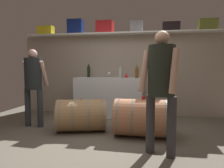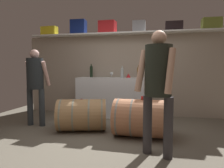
{
  "view_description": "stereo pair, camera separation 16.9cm",
  "coord_description": "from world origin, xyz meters",
  "px_view_note": "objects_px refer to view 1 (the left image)",
  "views": [
    {
      "loc": [
        0.68,
        -3.18,
        1.18
      ],
      "look_at": [
        0.02,
        0.62,
        0.88
      ],
      "focal_mm": 33.87,
      "sensor_mm": 36.0,
      "label": 1
    },
    {
      "loc": [
        0.84,
        -3.15,
        1.18
      ],
      "look_at": [
        0.02,
        0.62,
        0.88
      ],
      "focal_mm": 33.87,
      "sensor_mm": 36.0,
      "label": 2
    }
  ],
  "objects_px": {
    "wine_barrel_far": "(81,115)",
    "winemaker_pouring": "(33,79)",
    "toolcase_olive": "(208,25)",
    "tasting_cup": "(143,98)",
    "wine_bottle_dark": "(89,71)",
    "toolcase_yellow": "(46,31)",
    "visitor_tasting": "(161,80)",
    "toolcase_black": "(171,27)",
    "toolcase_red": "(105,27)",
    "red_funnel": "(126,76)",
    "work_cabinet": "(109,97)",
    "wine_bottle_clear": "(120,72)",
    "wine_glass": "(109,74)",
    "toolcase_grey": "(137,27)",
    "toolcase_navy": "(76,27)",
    "wine_barrel_near": "(142,118)",
    "wine_bottle_amber": "(137,72)"
  },
  "relations": [
    {
      "from": "red_funnel",
      "to": "visitor_tasting",
      "type": "bearing_deg",
      "value": -72.4
    },
    {
      "from": "work_cabinet",
      "to": "wine_bottle_amber",
      "type": "distance_m",
      "value": 0.93
    },
    {
      "from": "wine_bottle_clear",
      "to": "wine_glass",
      "type": "height_order",
      "value": "wine_bottle_clear"
    },
    {
      "from": "toolcase_navy",
      "to": "toolcase_yellow",
      "type": "bearing_deg",
      "value": 177.55
    },
    {
      "from": "toolcase_navy",
      "to": "wine_barrel_near",
      "type": "height_order",
      "value": "toolcase_navy"
    },
    {
      "from": "work_cabinet",
      "to": "wine_barrel_far",
      "type": "xyz_separation_m",
      "value": [
        -0.27,
        -1.29,
        -0.17
      ]
    },
    {
      "from": "wine_bottle_dark",
      "to": "red_funnel",
      "type": "xyz_separation_m",
      "value": [
        0.95,
        -0.06,
        -0.1
      ]
    },
    {
      "from": "red_funnel",
      "to": "winemaker_pouring",
      "type": "distance_m",
      "value": 2.1
    },
    {
      "from": "toolcase_yellow",
      "to": "toolcase_grey",
      "type": "distance_m",
      "value": 2.35
    },
    {
      "from": "wine_bottle_clear",
      "to": "wine_barrel_near",
      "type": "bearing_deg",
      "value": -67.17
    },
    {
      "from": "toolcase_grey",
      "to": "wine_bottle_dark",
      "type": "relative_size",
      "value": 0.9
    },
    {
      "from": "work_cabinet",
      "to": "wine_barrel_far",
      "type": "distance_m",
      "value": 1.33
    },
    {
      "from": "wine_barrel_near",
      "to": "red_funnel",
      "type": "bearing_deg",
      "value": 108.2
    },
    {
      "from": "toolcase_grey",
      "to": "wine_barrel_near",
      "type": "xyz_separation_m",
      "value": [
        0.2,
        -1.57,
        -1.84
      ]
    },
    {
      "from": "tasting_cup",
      "to": "work_cabinet",
      "type": "bearing_deg",
      "value": 121.79
    },
    {
      "from": "wine_barrel_far",
      "to": "wine_barrel_near",
      "type": "bearing_deg",
      "value": -21.16
    },
    {
      "from": "toolcase_navy",
      "to": "wine_bottle_clear",
      "type": "xyz_separation_m",
      "value": [
        1.17,
        -0.24,
        -1.14
      ]
    },
    {
      "from": "toolcase_navy",
      "to": "red_funnel",
      "type": "xyz_separation_m",
      "value": [
        1.3,
        -0.13,
        -1.21
      ]
    },
    {
      "from": "toolcase_olive",
      "to": "tasting_cup",
      "type": "bearing_deg",
      "value": -132.86
    },
    {
      "from": "toolcase_grey",
      "to": "toolcase_olive",
      "type": "distance_m",
      "value": 1.61
    },
    {
      "from": "wine_glass",
      "to": "toolcase_yellow",
      "type": "bearing_deg",
      "value": 177.47
    },
    {
      "from": "toolcase_black",
      "to": "wine_bottle_dark",
      "type": "relative_size",
      "value": 1.17
    },
    {
      "from": "toolcase_grey",
      "to": "toolcase_black",
      "type": "height_order",
      "value": "toolcase_grey"
    },
    {
      "from": "winemaker_pouring",
      "to": "visitor_tasting",
      "type": "distance_m",
      "value": 2.63
    },
    {
      "from": "visitor_tasting",
      "to": "toolcase_black",
      "type": "bearing_deg",
      "value": -73.58
    },
    {
      "from": "wine_bottle_clear",
      "to": "wine_barrel_near",
      "type": "xyz_separation_m",
      "value": [
        0.56,
        -1.34,
        -0.74
      ]
    },
    {
      "from": "work_cabinet",
      "to": "wine_bottle_amber",
      "type": "height_order",
      "value": "wine_bottle_amber"
    },
    {
      "from": "toolcase_olive",
      "to": "visitor_tasting",
      "type": "bearing_deg",
      "value": -117.58
    },
    {
      "from": "toolcase_navy",
      "to": "toolcase_olive",
      "type": "height_order",
      "value": "toolcase_navy"
    },
    {
      "from": "toolcase_black",
      "to": "tasting_cup",
      "type": "distance_m",
      "value": 2.23
    },
    {
      "from": "wine_bottle_dark",
      "to": "red_funnel",
      "type": "distance_m",
      "value": 0.96
    },
    {
      "from": "toolcase_grey",
      "to": "wine_bottle_dark",
      "type": "height_order",
      "value": "toolcase_grey"
    },
    {
      "from": "toolcase_navy",
      "to": "toolcase_black",
      "type": "bearing_deg",
      "value": -2.45
    },
    {
      "from": "wine_bottle_dark",
      "to": "toolcase_yellow",
      "type": "bearing_deg",
      "value": 176.6
    },
    {
      "from": "toolcase_olive",
      "to": "tasting_cup",
      "type": "height_order",
      "value": "toolcase_olive"
    },
    {
      "from": "wine_barrel_far",
      "to": "winemaker_pouring",
      "type": "bearing_deg",
      "value": 156.34
    },
    {
      "from": "wine_bottle_dark",
      "to": "visitor_tasting",
      "type": "relative_size",
      "value": 0.2
    },
    {
      "from": "toolcase_red",
      "to": "tasting_cup",
      "type": "relative_size",
      "value": 6.95
    },
    {
      "from": "toolcase_olive",
      "to": "red_funnel",
      "type": "height_order",
      "value": "toolcase_olive"
    },
    {
      "from": "wine_bottle_dark",
      "to": "visitor_tasting",
      "type": "height_order",
      "value": "visitor_tasting"
    },
    {
      "from": "toolcase_black",
      "to": "red_funnel",
      "type": "distance_m",
      "value": 1.54
    },
    {
      "from": "toolcase_navy",
      "to": "wine_barrel_far",
      "type": "height_order",
      "value": "toolcase_navy"
    },
    {
      "from": "wine_bottle_clear",
      "to": "wine_barrel_near",
      "type": "height_order",
      "value": "wine_bottle_clear"
    },
    {
      "from": "toolcase_olive",
      "to": "visitor_tasting",
      "type": "distance_m",
      "value": 2.83
    },
    {
      "from": "tasting_cup",
      "to": "wine_bottle_dark",
      "type": "bearing_deg",
      "value": 132.87
    },
    {
      "from": "wine_bottle_dark",
      "to": "wine_barrel_near",
      "type": "distance_m",
      "value": 2.18
    },
    {
      "from": "wine_bottle_clear",
      "to": "wine_glass",
      "type": "bearing_deg",
      "value": 151.03
    },
    {
      "from": "toolcase_olive",
      "to": "winemaker_pouring",
      "type": "distance_m",
      "value": 3.99
    },
    {
      "from": "toolcase_yellow",
      "to": "toolcase_red",
      "type": "relative_size",
      "value": 1.02
    },
    {
      "from": "work_cabinet",
      "to": "wine_bottle_dark",
      "type": "height_order",
      "value": "wine_bottle_dark"
    }
  ]
}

